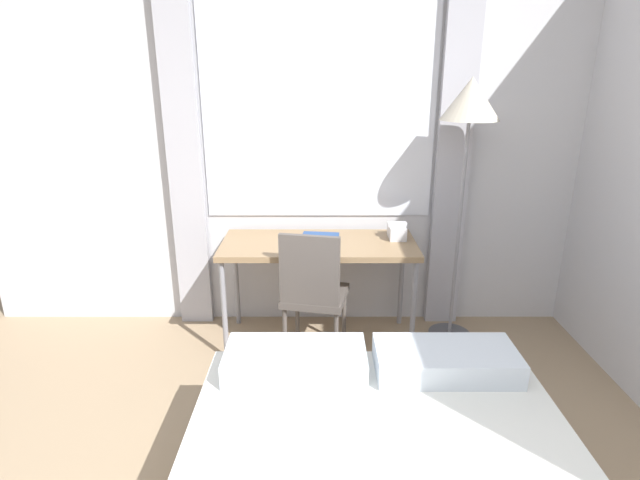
# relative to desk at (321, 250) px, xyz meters

# --- Properties ---
(wall_back_with_window) EXTENTS (4.91, 0.13, 2.70)m
(wall_back_with_window) POSITION_rel_desk_xyz_m (-0.06, 0.37, 0.66)
(wall_back_with_window) COLOR silver
(wall_back_with_window) RESTS_ON ground_plane
(desk) EXTENTS (1.34, 0.59, 0.75)m
(desk) POSITION_rel_desk_xyz_m (0.00, 0.00, 0.00)
(desk) COLOR #937551
(desk) RESTS_ON ground_plane
(desk_chair) EXTENTS (0.47, 0.47, 0.93)m
(desk_chair) POSITION_rel_desk_xyz_m (-0.04, -0.28, -0.17)
(desk_chair) COLOR #59514C
(desk_chair) RESTS_ON ground_plane
(standing_lamp) EXTENTS (0.38, 0.38, 1.84)m
(standing_lamp) POSITION_rel_desk_xyz_m (0.97, 0.04, 0.88)
(standing_lamp) COLOR #4C4C51
(standing_lamp) RESTS_ON ground_plane
(telephone) EXTENTS (0.13, 0.18, 0.11)m
(telephone) POSITION_rel_desk_xyz_m (0.55, 0.09, 0.11)
(telephone) COLOR silver
(telephone) RESTS_ON desk
(book) EXTENTS (0.28, 0.22, 0.02)m
(book) POSITION_rel_desk_xyz_m (0.01, 0.07, 0.07)
(book) COLOR navy
(book) RESTS_ON desk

